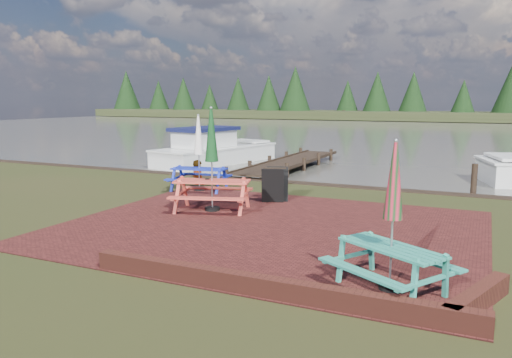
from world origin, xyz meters
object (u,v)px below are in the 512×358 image
object	(u,v)px
picnic_table_teal	(392,240)
picnic_table_red	(212,176)
picnic_table_blue	(199,165)
person	(198,160)
chalkboard	(275,185)
jetty	(289,162)
boat_jetty	(214,152)

from	to	relation	value
picnic_table_teal	picnic_table_red	size ratio (longest dim) A/B	0.86
picnic_table_red	picnic_table_blue	distance (m)	2.95
picnic_table_red	person	distance (m)	4.20
picnic_table_red	chalkboard	distance (m)	2.00
chalkboard	jetty	size ratio (longest dim) A/B	0.11
picnic_table_teal	person	world-z (taller)	picnic_table_teal
jetty	person	distance (m)	6.06
picnic_table_red	picnic_table_blue	bearing A→B (deg)	109.70
picnic_table_red	picnic_table_blue	world-z (taller)	picnic_table_red
picnic_table_red	picnic_table_blue	size ratio (longest dim) A/B	1.11
boat_jetty	person	xyz separation A→B (m)	(2.95, -6.28, 0.43)
picnic_table_red	boat_jetty	size ratio (longest dim) A/B	0.38
picnic_table_blue	boat_jetty	size ratio (longest dim) A/B	0.34
picnic_table_blue	chalkboard	distance (m)	2.94
person	picnic_table_red	bearing A→B (deg)	149.59
picnic_table_teal	boat_jetty	bearing A→B (deg)	159.79
picnic_table_teal	boat_jetty	world-z (taller)	picnic_table_teal
person	boat_jetty	bearing A→B (deg)	-41.61
picnic_table_teal	picnic_table_blue	bearing A→B (deg)	170.71
chalkboard	picnic_table_teal	bearing A→B (deg)	-72.80
picnic_table_teal	person	size ratio (longest dim) A/B	1.39
picnic_table_teal	picnic_table_blue	size ratio (longest dim) A/B	0.95
picnic_table_teal	person	bearing A→B (deg)	168.78
jetty	boat_jetty	xyz separation A→B (m)	(-3.94, 0.34, 0.26)
boat_jetty	person	size ratio (longest dim) A/B	4.31
jetty	boat_jetty	bearing A→B (deg)	175.00
chalkboard	person	size ratio (longest dim) A/B	0.60
boat_jetty	person	distance (m)	6.95
chalkboard	jetty	xyz separation A→B (m)	(-2.54, 7.65, -0.39)
picnic_table_blue	boat_jetty	xyz separation A→B (m)	(-3.64, 7.32, -0.45)
picnic_table_red	boat_jetty	bearing A→B (deg)	101.42
picnic_table_blue	picnic_table_red	bearing A→B (deg)	-62.40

